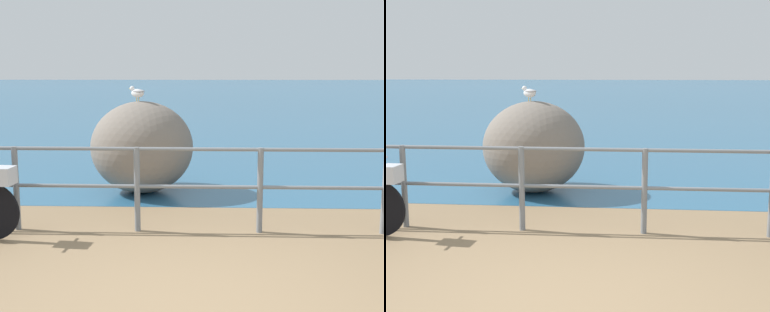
# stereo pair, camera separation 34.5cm
# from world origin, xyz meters

# --- Properties ---
(ground_plane) EXTENTS (120.00, 120.00, 0.10)m
(ground_plane) POSITION_xyz_m (0.00, 20.00, -0.05)
(ground_plane) COLOR #846B4C
(sea_surface) EXTENTS (120.00, 90.00, 0.01)m
(sea_surface) POSITION_xyz_m (0.00, 48.22, 0.00)
(sea_surface) COLOR #285B7F
(sea_surface) RESTS_ON ground_plane
(promenade_railing) EXTENTS (7.36, 0.07, 1.02)m
(promenade_railing) POSITION_xyz_m (0.00, 2.12, 0.64)
(promenade_railing) COLOR slate
(promenade_railing) RESTS_ON ground_plane
(breakwater_boulder_main) EXTENTS (1.60, 1.61, 1.44)m
(breakwater_boulder_main) POSITION_xyz_m (-0.93, 4.15, 0.72)
(breakwater_boulder_main) COLOR slate
(breakwater_boulder_main) RESTS_ON ground
(seagull) EXTENTS (0.31, 0.26, 0.23)m
(seagull) POSITION_xyz_m (-0.99, 4.13, 1.57)
(seagull) COLOR gold
(seagull) RESTS_ON breakwater_boulder_main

